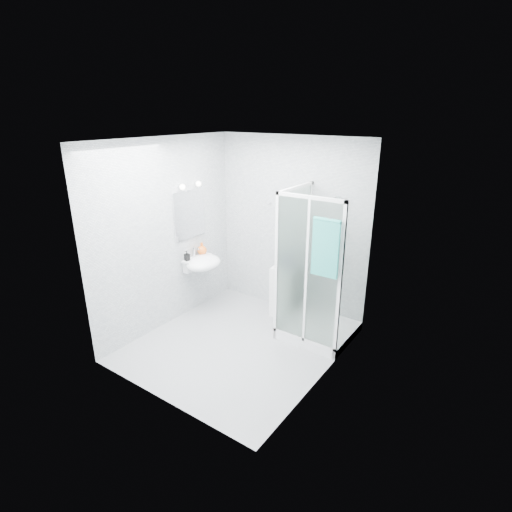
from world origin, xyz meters
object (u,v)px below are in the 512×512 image
Objects in this scene: shampoo_bottle_b at (287,260)px; shampoo_bottle_a at (281,259)px; soap_dispenser_black at (187,256)px; hand_towel at (326,247)px; wall_basin at (202,263)px; shower_enclosure at (312,306)px; storage_cabinet at (283,291)px; soap_dispenser_orange at (202,249)px.

shampoo_bottle_a is at bearing -158.69° from shampoo_bottle_b.
shampoo_bottle_a is 1.36m from soap_dispenser_black.
hand_towel is 2.80× the size of shampoo_bottle_b.
soap_dispenser_black is at bearing -124.62° from wall_basin.
shower_enclosure is 0.68m from storage_cabinet.
soap_dispenser_black is at bearing -177.48° from hand_towel.
shampoo_bottle_a is 1.21m from soap_dispenser_orange.
shampoo_bottle_b is at bearing 29.09° from wall_basin.
hand_towel is 2.18m from soap_dispenser_orange.
shower_enclosure is 3.57× the size of wall_basin.
storage_cabinet is at bearing 143.87° from hand_towel.
shampoo_bottle_b is 1.34× the size of soap_dispenser_orange.
shower_enclosure reaches higher than soap_dispenser_orange.
shampoo_bottle_a reaches higher than wall_basin.
shower_enclosure is at bearing -29.67° from storage_cabinet.
shower_enclosure is 8.10× the size of shampoo_bottle_b.
soap_dispenser_black is (-1.13, -0.75, 0.04)m from shampoo_bottle_a.
soap_dispenser_black is at bearing -147.09° from shampoo_bottle_b.
storage_cabinet is 3.12× the size of shampoo_bottle_b.
soap_dispenser_orange is at bearing 130.52° from wall_basin.
hand_towel is at bearing -33.98° from shampoo_bottle_a.
wall_basin is 3.80× the size of soap_dispenser_black.
hand_towel is at bearing -6.15° from soap_dispenser_orange.
shower_enclosure is 1.91m from soap_dispenser_black.
wall_basin is (-1.66, -0.32, 0.35)m from shower_enclosure.
soap_dispenser_orange is at bearing -174.39° from shower_enclosure.
shower_enclosure reaches higher than shampoo_bottle_a.
shampoo_bottle_a is at bearing 33.60° from soap_dispenser_black.
hand_towel is 2.17m from soap_dispenser_black.
shampoo_bottle_b is at bearing 32.91° from soap_dispenser_black.
hand_towel is 3.74× the size of soap_dispenser_orange.
shampoo_bottle_a is at bearing -143.63° from storage_cabinet.
shower_enclosure reaches higher than wall_basin.
soap_dispenser_black is (-1.16, -0.78, 0.55)m from storage_cabinet.
shampoo_bottle_a is at bearing 29.63° from wall_basin.
shampoo_bottle_b is at bearing -5.45° from storage_cabinet.
shampoo_bottle_a is 0.99× the size of shampoo_bottle_b.
shampoo_bottle_b reaches higher than storage_cabinet.
shower_enclosure is at bearing -21.63° from shampoo_bottle_a.
soap_dispenser_black is at bearing -146.40° from shampoo_bottle_a.
shampoo_bottle_b is at bearing 142.68° from hand_towel.
storage_cabinet is at bearing 41.00° from shampoo_bottle_a.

